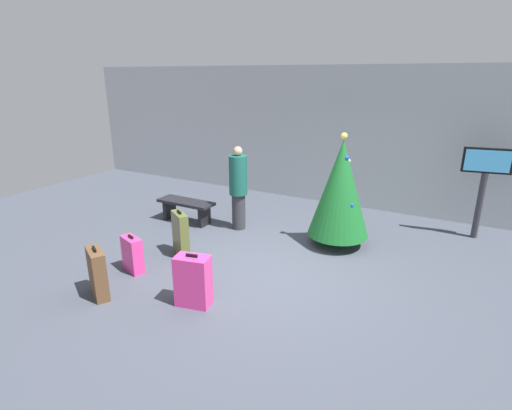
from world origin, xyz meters
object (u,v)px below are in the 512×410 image
flight_info_kiosk (485,177)px  traveller_0 (238,187)px  suitcase_0 (181,234)px  waiting_bench (186,206)px  suitcase_1 (193,281)px  suitcase_2 (133,254)px  holiday_tree (340,189)px  suitcase_3 (98,273)px

flight_info_kiosk → traveller_0: flight_info_kiosk is taller
flight_info_kiosk → suitcase_0: flight_info_kiosk is taller
waiting_bench → suitcase_1: suitcase_1 is taller
suitcase_2 → flight_info_kiosk: bearing=41.6°
traveller_0 → suitcase_0: bearing=-97.9°
waiting_bench → suitcase_1: bearing=-49.8°
suitcase_2 → holiday_tree: bearing=45.6°
holiday_tree → suitcase_3: (-2.44, -3.44, -0.74)m
waiting_bench → traveller_0: traveller_0 is taller
waiting_bench → suitcase_0: (0.97, -1.37, 0.05)m
traveller_0 → suitcase_3: size_ratio=2.27×
holiday_tree → flight_info_kiosk: bearing=36.4°
waiting_bench → suitcase_2: (0.67, -2.23, -0.06)m
traveller_0 → suitcase_3: bearing=-96.7°
flight_info_kiosk → waiting_bench: flight_info_kiosk is taller
traveller_0 → suitcase_3: (-0.38, -3.26, -0.54)m
traveller_0 → suitcase_2: bearing=-101.9°
suitcase_0 → suitcase_3: (-0.16, -1.66, -0.04)m
suitcase_0 → holiday_tree: bearing=38.0°
suitcase_2 → suitcase_3: 0.81m
waiting_bench → traveller_0: 1.33m
traveller_0 → suitcase_3: traveller_0 is taller
traveller_0 → suitcase_2: (-0.52, -2.46, -0.61)m
suitcase_0 → suitcase_2: (-0.30, -0.86, -0.10)m
suitcase_2 → suitcase_3: suitcase_3 is taller
holiday_tree → traveller_0: (-2.06, -0.18, -0.20)m
traveller_0 → flight_info_kiosk: bearing=23.2°
waiting_bench → flight_info_kiosk: bearing=20.6°
flight_info_kiosk → suitcase_1: size_ratio=2.31×
suitcase_0 → suitcase_3: suitcase_0 is taller
waiting_bench → suitcase_0: suitcase_0 is taller
suitcase_1 → suitcase_3: bearing=-160.2°
holiday_tree → traveller_0: holiday_tree is taller
waiting_bench → suitcase_3: bearing=-75.0°
flight_info_kiosk → suitcase_3: (-4.70, -5.10, -0.87)m
traveller_0 → suitcase_1: (0.96, -2.77, -0.54)m
waiting_bench → suitcase_2: size_ratio=2.04×
flight_info_kiosk → suitcase_3: flight_info_kiosk is taller
flight_info_kiosk → suitcase_2: 6.55m
holiday_tree → suitcase_2: bearing=-134.4°
suitcase_0 → suitcase_3: bearing=-95.6°
waiting_bench → suitcase_3: (0.81, -3.03, 0.01)m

